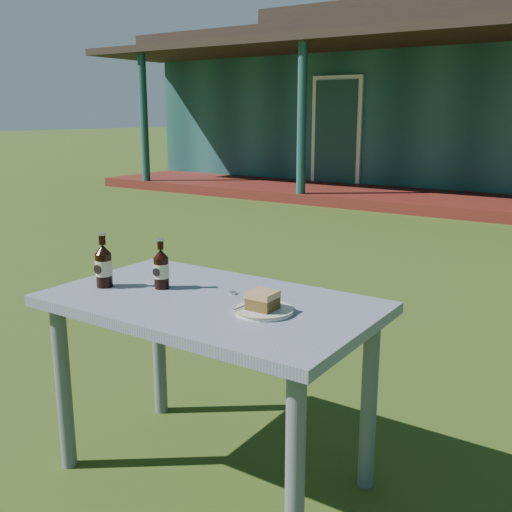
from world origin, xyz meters
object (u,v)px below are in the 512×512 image
Objects in this scene: plate at (264,310)px; cola_bottle_near at (161,268)px; cake_slice at (263,300)px; cafe_table at (211,325)px; cola_bottle_far at (104,265)px.

cola_bottle_near is (-0.49, 0.02, 0.07)m from plate.
plate is at bearing 74.36° from cake_slice.
cola_bottle_near is (-0.24, 0.00, 0.18)m from cafe_table.
cola_bottle_far is (-0.68, -0.09, 0.08)m from plate.
cola_bottle_far reaches higher than cake_slice.
cola_bottle_far is (-0.44, -0.10, 0.19)m from cafe_table.
cake_slice is at bearing -105.64° from plate.
cake_slice is at bearing 6.58° from cola_bottle_far.
cola_bottle_far is at bearing -172.86° from plate.
cola_bottle_far reaches higher than cola_bottle_near.
plate is 0.95× the size of cola_bottle_far.
cafe_table is 5.88× the size of plate.
plate is (0.25, -0.02, 0.11)m from cafe_table.
cake_slice reaches higher than cafe_table.
plate is at bearing -2.71° from cola_bottle_near.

